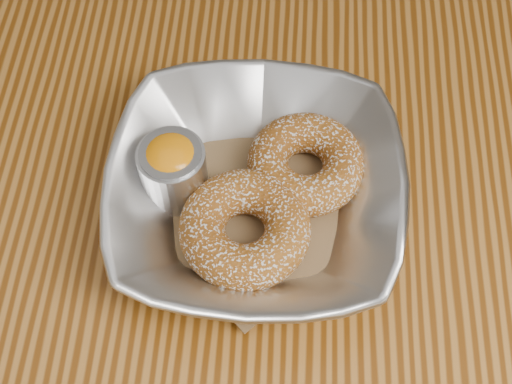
# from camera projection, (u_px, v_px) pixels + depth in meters

# --- Properties ---
(table) EXTENTS (1.20, 0.80, 0.75)m
(table) POSITION_uv_depth(u_px,v_px,m) (150.00, 230.00, 0.66)
(table) COLOR brown
(table) RESTS_ON ground_plane
(serving_bowl) EXTENTS (0.22, 0.22, 0.05)m
(serving_bowl) POSITION_uv_depth(u_px,v_px,m) (256.00, 194.00, 0.53)
(serving_bowl) COLOR silver
(serving_bowl) RESTS_ON table
(parchment) EXTENTS (0.21, 0.21, 0.00)m
(parchment) POSITION_uv_depth(u_px,v_px,m) (256.00, 206.00, 0.55)
(parchment) COLOR brown
(parchment) RESTS_ON table
(donut_back) EXTENTS (0.11, 0.11, 0.03)m
(donut_back) POSITION_uv_depth(u_px,v_px,m) (306.00, 164.00, 0.55)
(donut_back) COLOR brown
(donut_back) RESTS_ON parchment
(donut_front) EXTENTS (0.13, 0.13, 0.03)m
(donut_front) POSITION_uv_depth(u_px,v_px,m) (245.00, 229.00, 0.52)
(donut_front) COLOR brown
(donut_front) RESTS_ON parchment
(ramekin) EXTENTS (0.05, 0.05, 0.06)m
(ramekin) POSITION_uv_depth(u_px,v_px,m) (173.00, 169.00, 0.53)
(ramekin) COLOR silver
(ramekin) RESTS_ON table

